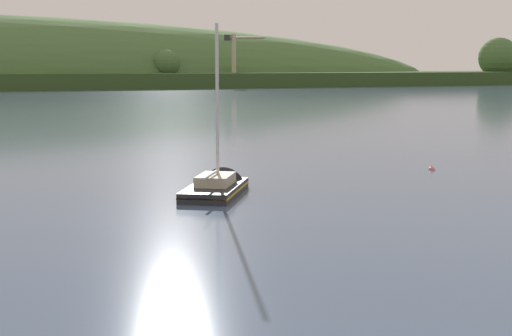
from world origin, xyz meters
TOP-DOWN VIEW (x-y plane):
  - dockside_crane at (88.25, 217.37)m, footprint 11.72×9.44m
  - sailboat_midwater_white at (-5.54, 27.01)m, footprint 6.37×7.23m
  - mooring_buoy_off_fishing_boat at (11.46, 28.70)m, footprint 0.44×0.44m

SIDE VIEW (x-z plane):
  - mooring_buoy_off_fishing_boat at x=11.46m, z-range -0.26..0.26m
  - sailboat_midwater_white at x=-5.54m, z-range -5.24..5.49m
  - dockside_crane at x=88.25m, z-range -0.30..17.34m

